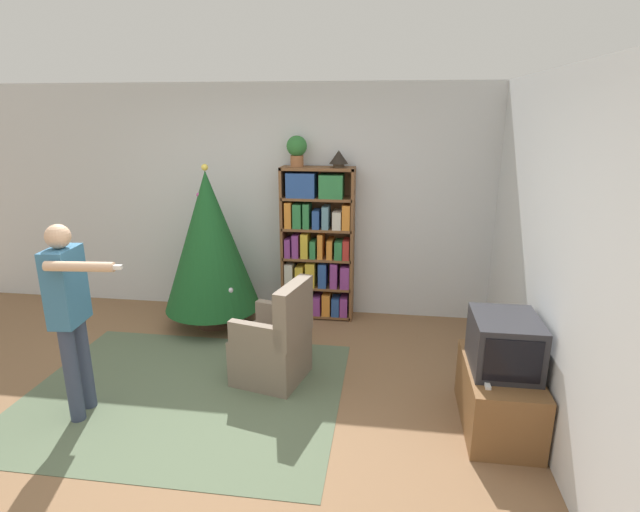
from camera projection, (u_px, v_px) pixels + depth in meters
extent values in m
plane|color=#846042|center=(221.00, 419.00, 3.87)|extent=(14.00, 14.00, 0.00)
cube|color=silver|center=(282.00, 201.00, 5.72)|extent=(8.00, 0.10, 2.60)
cube|color=silver|center=(575.00, 275.00, 3.18)|extent=(0.10, 8.00, 2.60)
cube|color=#56664C|center=(184.00, 394.00, 4.21)|extent=(2.64, 2.13, 0.01)
cube|color=brown|center=(284.00, 243.00, 5.64)|extent=(0.03, 0.28, 1.72)
cube|color=brown|center=(352.00, 246.00, 5.53)|extent=(0.03, 0.28, 1.72)
cube|color=brown|center=(318.00, 168.00, 5.35)|extent=(0.81, 0.28, 0.03)
cube|color=brown|center=(320.00, 241.00, 5.71)|extent=(0.81, 0.01, 1.72)
cube|color=brown|center=(318.00, 313.00, 5.82)|extent=(0.78, 0.28, 0.03)
cube|color=#5B899E|center=(289.00, 301.00, 5.79)|extent=(0.09, 0.20, 0.27)
cube|color=#843889|center=(300.00, 301.00, 5.77)|extent=(0.09, 0.20, 0.27)
cube|color=#284C93|center=(308.00, 303.00, 5.77)|extent=(0.08, 0.23, 0.22)
cube|color=#843889|center=(317.00, 304.00, 5.77)|extent=(0.09, 0.25, 0.22)
cube|color=orange|center=(327.00, 303.00, 5.74)|extent=(0.09, 0.23, 0.25)
cube|color=#284C93|center=(336.00, 306.00, 5.72)|extent=(0.09, 0.20, 0.21)
cube|color=#843889|center=(344.00, 305.00, 5.72)|extent=(0.08, 0.23, 0.22)
cube|color=brown|center=(318.00, 286.00, 5.73)|extent=(0.78, 0.28, 0.03)
cube|color=beige|center=(290.00, 274.00, 5.69)|extent=(0.09, 0.21, 0.26)
cube|color=gold|center=(300.00, 275.00, 5.68)|extent=(0.09, 0.21, 0.23)
cube|color=gold|center=(311.00, 274.00, 5.66)|extent=(0.11, 0.22, 0.28)
cube|color=#284C93|center=(323.00, 274.00, 5.64)|extent=(0.09, 0.21, 0.27)
cube|color=#843889|center=(334.00, 274.00, 5.62)|extent=(0.08, 0.21, 0.29)
cube|color=#843889|center=(345.00, 276.00, 5.63)|extent=(0.10, 0.25, 0.25)
cube|color=brown|center=(318.00, 258.00, 5.63)|extent=(0.78, 0.28, 0.03)
cube|color=#843889|center=(289.00, 247.00, 5.60)|extent=(0.06, 0.20, 0.21)
cube|color=#843889|center=(296.00, 245.00, 5.59)|extent=(0.07, 0.21, 0.26)
cube|color=gold|center=(306.00, 244.00, 5.59)|extent=(0.08, 0.26, 0.28)
cube|color=#2D7A42|center=(314.00, 248.00, 5.57)|extent=(0.06, 0.22, 0.20)
cube|color=orange|center=(321.00, 245.00, 5.57)|extent=(0.06, 0.26, 0.28)
cube|color=orange|center=(331.00, 248.00, 5.57)|extent=(0.06, 0.26, 0.21)
cube|color=#2D7A42|center=(339.00, 249.00, 5.53)|extent=(0.08, 0.21, 0.20)
cube|color=#B22D28|center=(347.00, 249.00, 5.52)|extent=(0.07, 0.22, 0.22)
cube|color=brown|center=(318.00, 228.00, 5.53)|extent=(0.78, 0.28, 0.03)
cube|color=orange|center=(289.00, 214.00, 5.51)|extent=(0.07, 0.22, 0.28)
cube|color=#2D7A42|center=(298.00, 215.00, 5.50)|extent=(0.09, 0.24, 0.27)
cube|color=#2D7A42|center=(307.00, 215.00, 5.49)|extent=(0.07, 0.25, 0.27)
cube|color=#284C93|center=(317.00, 219.00, 5.47)|extent=(0.08, 0.21, 0.20)
cube|color=#5B899E|center=(326.00, 217.00, 5.46)|extent=(0.07, 0.23, 0.25)
cube|color=beige|center=(338.00, 219.00, 5.46)|extent=(0.09, 0.26, 0.19)
cube|color=orange|center=(347.00, 217.00, 5.41)|extent=(0.09, 0.21, 0.27)
cube|color=brown|center=(318.00, 198.00, 5.44)|extent=(0.78, 0.28, 0.03)
cube|color=#284C93|center=(302.00, 185.00, 5.41)|extent=(0.31, 0.26, 0.26)
cube|color=#2D7A42|center=(332.00, 186.00, 5.36)|extent=(0.25, 0.24, 0.25)
cube|color=brown|center=(498.00, 397.00, 3.74)|extent=(0.51, 0.90, 0.49)
cube|color=#28282D|center=(504.00, 343.00, 3.61)|extent=(0.46, 0.55, 0.40)
cube|color=black|center=(513.00, 361.00, 3.35)|extent=(0.38, 0.01, 0.31)
cube|color=white|center=(487.00, 384.00, 3.43)|extent=(0.04, 0.12, 0.02)
cylinder|color=#4C3323|center=(215.00, 321.00, 5.56)|extent=(0.36, 0.36, 0.10)
cylinder|color=brown|center=(214.00, 311.00, 5.53)|extent=(0.08, 0.08, 0.12)
cone|color=#195123|center=(209.00, 241.00, 5.30)|extent=(1.02, 1.02, 1.50)
sphere|color=red|center=(240.00, 262.00, 5.55)|extent=(0.04, 0.04, 0.04)
sphere|color=#B74C93|center=(188.00, 251.00, 5.43)|extent=(0.05, 0.05, 0.05)
sphere|color=silver|center=(230.00, 290.00, 5.14)|extent=(0.06, 0.06, 0.06)
sphere|color=gold|center=(200.00, 196.00, 5.21)|extent=(0.05, 0.05, 0.05)
sphere|color=#B74C93|center=(198.00, 195.00, 5.13)|extent=(0.04, 0.04, 0.04)
sphere|color=#E5CC4C|center=(205.00, 167.00, 5.08)|extent=(0.07, 0.07, 0.07)
cube|color=#7A6B5B|center=(271.00, 357.00, 4.41)|extent=(0.67, 0.67, 0.42)
cube|color=#7A6B5B|center=(294.00, 312.00, 4.20)|extent=(0.25, 0.57, 0.50)
cube|color=#7A6B5B|center=(282.00, 314.00, 4.54)|extent=(0.51, 0.19, 0.20)
cube|color=#7A6B5B|center=(257.00, 336.00, 4.11)|extent=(0.51, 0.19, 0.20)
cylinder|color=#38425B|center=(84.00, 363.00, 3.94)|extent=(0.11, 0.11, 0.77)
cylinder|color=#38425B|center=(72.00, 375.00, 3.76)|extent=(0.11, 0.11, 0.77)
cube|color=teal|center=(66.00, 286.00, 3.66)|extent=(0.21, 0.34, 0.58)
cylinder|color=#DBAD89|center=(80.00, 281.00, 3.86)|extent=(0.07, 0.07, 0.46)
cylinder|color=#DBAD89|center=(79.00, 267.00, 3.39)|extent=(0.48, 0.11, 0.07)
cube|color=white|center=(114.00, 267.00, 3.38)|extent=(0.11, 0.05, 0.03)
sphere|color=#DBAD89|center=(58.00, 236.00, 3.55)|extent=(0.18, 0.18, 0.18)
cylinder|color=#935B38|center=(297.00, 161.00, 5.36)|extent=(0.14, 0.14, 0.12)
sphere|color=#2D7033|center=(297.00, 146.00, 5.31)|extent=(0.22, 0.22, 0.22)
cylinder|color=#473828|center=(339.00, 165.00, 5.31)|extent=(0.12, 0.12, 0.04)
cone|color=black|center=(339.00, 157.00, 5.28)|extent=(0.20, 0.20, 0.14)
cube|color=#2D7A42|center=(251.00, 341.00, 5.14)|extent=(0.18, 0.17, 0.02)
cube|color=#843889|center=(251.00, 339.00, 5.15)|extent=(0.23, 0.14, 0.03)
cube|color=#843889|center=(250.00, 336.00, 5.14)|extent=(0.17, 0.12, 0.03)
cube|color=#284C93|center=(250.00, 334.00, 5.12)|extent=(0.17, 0.16, 0.03)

